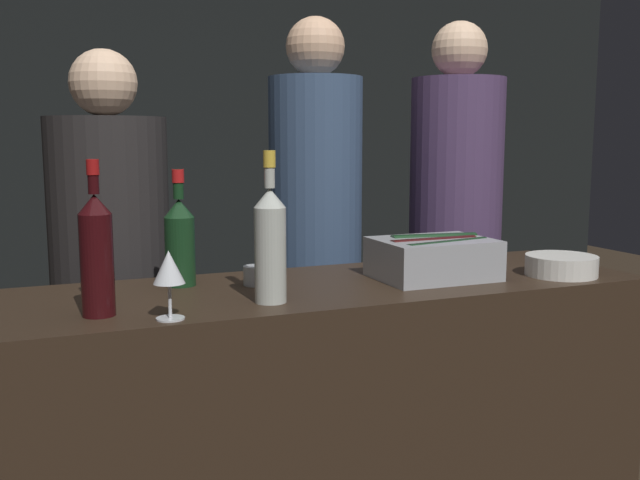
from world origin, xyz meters
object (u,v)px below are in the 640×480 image
object	(u,v)px
person_in_hoodie	(455,233)
person_grey_polo	(316,239)
ice_bin_with_bottles	(434,256)
red_wine_bottle_tall	(96,252)
wine_glass	(169,270)
candle_votive	(256,275)
bowl_white	(561,265)
rose_wine_bottle	(270,242)
red_wine_bottle_burgundy	(180,239)
person_blond_tee	(112,284)

from	to	relation	value
person_in_hoodie	person_grey_polo	world-z (taller)	person_in_hoodie
ice_bin_with_bottles	red_wine_bottle_tall	distance (m)	0.94
ice_bin_with_bottles	wine_glass	world-z (taller)	wine_glass
candle_votive	person_grey_polo	world-z (taller)	person_grey_polo
person_grey_polo	bowl_white	bearing A→B (deg)	-1.01
ice_bin_with_bottles	wine_glass	bearing A→B (deg)	-166.80
candle_votive	rose_wine_bottle	world-z (taller)	rose_wine_bottle
ice_bin_with_bottles	red_wine_bottle_burgundy	distance (m)	0.72
wine_glass	red_wine_bottle_burgundy	bearing A→B (deg)	75.11
bowl_white	red_wine_bottle_tall	xyz separation A→B (m)	(-1.30, 0.02, 0.11)
candle_votive	person_grey_polo	bearing A→B (deg)	54.70
candle_votive	person_grey_polo	xyz separation A→B (m)	(0.41, 0.58, 0.00)
rose_wine_bottle	person_in_hoodie	bearing A→B (deg)	36.03
wine_glass	rose_wine_bottle	size ratio (longest dim) A/B	0.42
red_wine_bottle_burgundy	person_in_hoodie	bearing A→B (deg)	20.85
bowl_white	candle_votive	distance (m)	0.89
wine_glass	bowl_white	bearing A→B (deg)	3.90
bowl_white	person_grey_polo	xyz separation A→B (m)	(-0.46, 0.78, -0.00)
red_wine_bottle_burgundy	person_blond_tee	bearing A→B (deg)	106.87
bowl_white	person_grey_polo	distance (m)	0.91
red_wine_bottle_burgundy	person_in_hoodie	world-z (taller)	person_in_hoodie
person_blond_tee	person_in_hoodie	bearing A→B (deg)	-14.22
ice_bin_with_bottles	person_in_hoodie	size ratio (longest dim) A/B	0.18
wine_glass	person_blond_tee	xyz separation A→B (m)	(-0.04, 0.81, -0.18)
red_wine_bottle_tall	person_in_hoodie	size ratio (longest dim) A/B	0.19
ice_bin_with_bottles	person_in_hoodie	distance (m)	0.77
bowl_white	red_wine_bottle_tall	bearing A→B (deg)	179.27
rose_wine_bottle	person_blond_tee	distance (m)	0.82
ice_bin_with_bottles	bowl_white	bearing A→B (deg)	-16.23
person_in_hoodie	person_blond_tee	xyz separation A→B (m)	(-1.30, 0.01, -0.10)
candle_votive	rose_wine_bottle	bearing A→B (deg)	-97.09
red_wine_bottle_burgundy	candle_votive	bearing A→B (deg)	-21.08
red_wine_bottle_burgundy	person_grey_polo	size ratio (longest dim) A/B	0.17
person_blond_tee	person_grey_polo	world-z (taller)	person_grey_polo
ice_bin_with_bottles	person_grey_polo	world-z (taller)	person_grey_polo
person_blond_tee	bowl_white	bearing A→B (deg)	-45.13
ice_bin_with_bottles	red_wine_bottle_tall	size ratio (longest dim) A/B	0.94
candle_votive	rose_wine_bottle	xyz separation A→B (m)	(-0.03, -0.21, 0.12)
candle_votive	ice_bin_with_bottles	bearing A→B (deg)	-11.02
candle_votive	person_in_hoodie	xyz separation A→B (m)	(0.97, 0.51, 0.00)
bowl_white	rose_wine_bottle	world-z (taller)	rose_wine_bottle
bowl_white	person_blond_tee	distance (m)	1.41
wine_glass	rose_wine_bottle	world-z (taller)	rose_wine_bottle
wine_glass	person_grey_polo	world-z (taller)	person_grey_polo
candle_votive	rose_wine_bottle	size ratio (longest dim) A/B	0.18
red_wine_bottle_tall	red_wine_bottle_burgundy	bearing A→B (deg)	47.71
wine_glass	person_grey_polo	size ratio (longest dim) A/B	0.08
candle_votive	rose_wine_bottle	distance (m)	0.24
red_wine_bottle_tall	person_blond_tee	distance (m)	0.75
ice_bin_with_bottles	person_blond_tee	size ratio (longest dim) A/B	0.20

